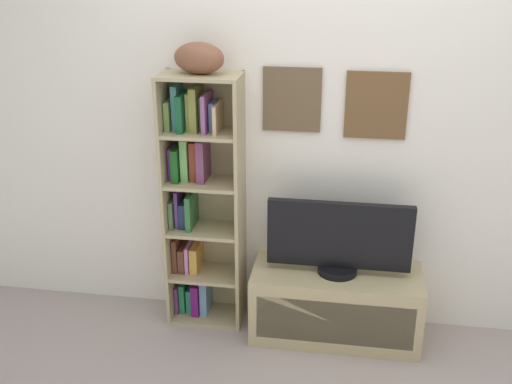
{
  "coord_description": "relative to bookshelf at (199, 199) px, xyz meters",
  "views": [
    {
      "loc": [
        0.12,
        -2.05,
        2.07
      ],
      "look_at": [
        -0.33,
        0.85,
        0.88
      ],
      "focal_mm": 41.84,
      "sensor_mm": 36.0,
      "label": 1
    }
  ],
  "objects": [
    {
      "name": "back_wall",
      "position": [
        0.69,
        0.13,
        0.42
      ],
      "size": [
        4.8,
        0.08,
        2.36
      ],
      "color": "silver",
      "rests_on": "ground"
    },
    {
      "name": "bookshelf",
      "position": [
        0.0,
        0.0,
        0.0
      ],
      "size": [
        0.44,
        0.27,
        1.48
      ],
      "color": "tan",
      "rests_on": "ground"
    },
    {
      "name": "football",
      "position": [
        0.04,
        -0.03,
        0.8
      ],
      "size": [
        0.3,
        0.21,
        0.16
      ],
      "primitive_type": "ellipsoid",
      "rotation": [
        0.0,
        0.0,
        -0.2
      ],
      "color": "brown",
      "rests_on": "bookshelf"
    },
    {
      "name": "tv_stand",
      "position": [
        0.81,
        -0.1,
        -0.56
      ],
      "size": [
        0.95,
        0.4,
        0.41
      ],
      "color": "tan",
      "rests_on": "ground"
    },
    {
      "name": "television",
      "position": [
        0.81,
        -0.1,
        -0.14
      ],
      "size": [
        0.79,
        0.22,
        0.42
      ],
      "color": "black",
      "rests_on": "tv_stand"
    }
  ]
}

